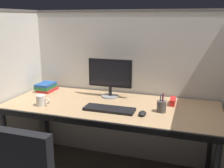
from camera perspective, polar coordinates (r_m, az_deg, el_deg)
The scene contains 10 objects.
cubicle_partition_rear at distance 2.68m, azimuth 2.61°, elevation -0.68°, with size 2.21×0.06×1.57m.
cubicle_partition_left at distance 2.66m, azimuth -21.90°, elevation -1.83°, with size 0.06×1.41×1.57m.
desk at distance 2.29m, azimuth -0.48°, elevation -5.94°, with size 1.90×0.80×0.74m.
monitor_center at distance 2.46m, azimuth -0.43°, elevation 1.94°, with size 0.43×0.17×0.37m.
keyboard_main at distance 2.15m, azimuth -0.60°, elevation -5.65°, with size 0.43×0.15×0.02m, color black.
computer_mouse at distance 2.05m, azimuth 6.82°, elevation -6.54°, with size 0.06×0.10×0.04m.
coffee_mug at distance 2.33m, azimuth -15.55°, elevation -3.59°, with size 0.13×0.08×0.09m.
red_stapler at distance 2.36m, azimuth 13.42°, elevation -3.78°, with size 0.04×0.15×0.06m, color red.
pen_cup at distance 2.14m, azimuth 11.02°, elevation -4.92°, with size 0.08×0.08×0.17m.
book_stack at distance 2.79m, azimuth -14.52°, elevation -0.63°, with size 0.17×0.21×0.09m.
Camera 1 is at (0.68, -1.75, 1.49)m, focal length 40.85 mm.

